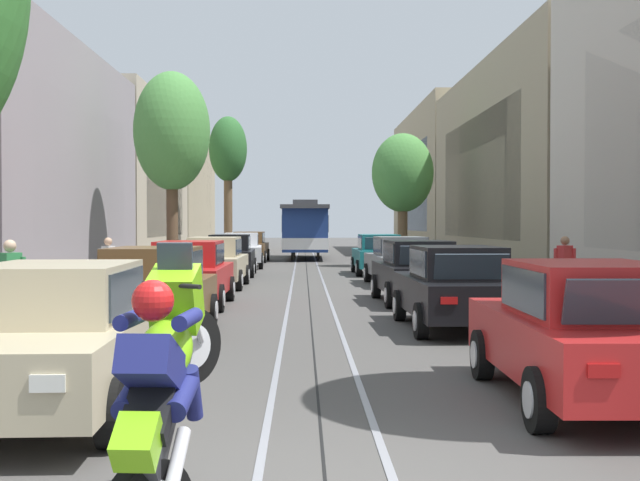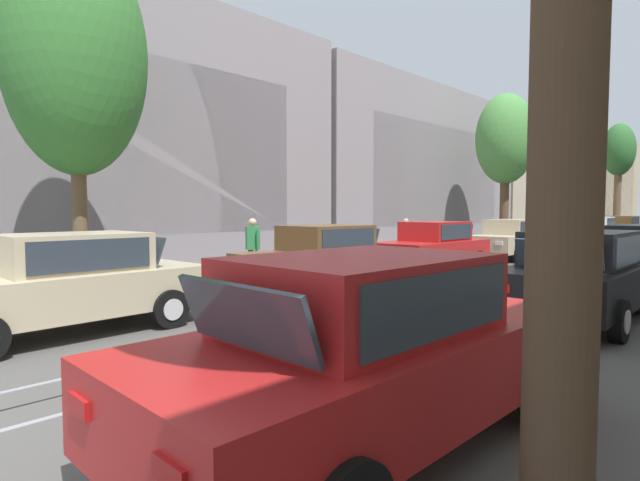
{
  "view_description": "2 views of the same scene",
  "coord_description": "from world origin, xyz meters",
  "px_view_note": "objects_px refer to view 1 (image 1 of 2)",
  "views": [
    {
      "loc": [
        -0.17,
        -5.73,
        2.01
      ],
      "look_at": [
        0.58,
        29.46,
        1.27
      ],
      "focal_mm": 45.46,
      "sensor_mm": 36.0,
      "label": 1
    },
    {
      "loc": [
        5.55,
        -0.04,
        1.94
      ],
      "look_at": [
        -2.58,
        8.38,
        1.24
      ],
      "focal_mm": 28.28,
      "sensor_mm": 36.0,
      "label": 2
    }
  ],
  "objects_px": {
    "parked_car_black_mid_right": "(417,271)",
    "pedestrian_crossing_far": "(10,282)",
    "parked_car_teal_fifth_right": "(379,254)",
    "pedestrian_on_right_pavement": "(565,266)",
    "parked_car_grey_fourth_right": "(400,260)",
    "parked_car_red_mid_left": "(189,273)",
    "street_tree_kerb_left_mid": "(228,153)",
    "motorcycle_with_rider": "(163,383)",
    "cable_car_trolley": "(306,230)",
    "parked_car_white_sixth_left": "(241,250)",
    "parked_car_brown_far_left": "(249,247)",
    "street_tree_kerb_left_second": "(172,133)",
    "street_tree_kerb_right_second": "(403,174)",
    "parked_car_beige_fourth_left": "(215,262)",
    "parked_car_brown_second_left": "(153,291)",
    "parked_car_black_second_right": "(456,287)",
    "parked_car_beige_near_left": "(54,338)",
    "pedestrian_on_left_pavement": "(108,264)",
    "parked_car_red_near_right": "(586,332)",
    "parked_car_black_fifth_left": "(230,255)"
  },
  "relations": [
    {
      "from": "parked_car_black_mid_right",
      "to": "pedestrian_crossing_far",
      "type": "distance_m",
      "value": 10.07
    },
    {
      "from": "parked_car_teal_fifth_right",
      "to": "pedestrian_on_right_pavement",
      "type": "xyz_separation_m",
      "value": [
        3.48,
        -12.04,
        0.16
      ]
    },
    {
      "from": "parked_car_black_mid_right",
      "to": "parked_car_grey_fourth_right",
      "type": "distance_m",
      "value": 6.02
    },
    {
      "from": "parked_car_grey_fourth_right",
      "to": "pedestrian_crossing_far",
      "type": "bearing_deg",
      "value": -124.5
    },
    {
      "from": "parked_car_red_mid_left",
      "to": "street_tree_kerb_left_mid",
      "type": "xyz_separation_m",
      "value": [
        -1.64,
        28.26,
        5.37
      ]
    },
    {
      "from": "parked_car_teal_fifth_right",
      "to": "motorcycle_with_rider",
      "type": "bearing_deg",
      "value": -98.32
    },
    {
      "from": "parked_car_red_mid_left",
      "to": "cable_car_trolley",
      "type": "relative_size",
      "value": 0.48
    },
    {
      "from": "parked_car_red_mid_left",
      "to": "pedestrian_on_right_pavement",
      "type": "distance_m",
      "value": 9.24
    },
    {
      "from": "parked_car_black_mid_right",
      "to": "parked_car_teal_fifth_right",
      "type": "height_order",
      "value": "same"
    },
    {
      "from": "parked_car_red_mid_left",
      "to": "parked_car_black_mid_right",
      "type": "height_order",
      "value": "same"
    },
    {
      "from": "parked_car_white_sixth_left",
      "to": "parked_car_brown_far_left",
      "type": "bearing_deg",
      "value": 90.26
    },
    {
      "from": "parked_car_black_mid_right",
      "to": "parked_car_teal_fifth_right",
      "type": "xyz_separation_m",
      "value": [
        0.1,
        11.49,
        0.0
      ]
    },
    {
      "from": "parked_car_black_mid_right",
      "to": "pedestrian_on_right_pavement",
      "type": "distance_m",
      "value": 3.62
    },
    {
      "from": "parked_car_brown_far_left",
      "to": "street_tree_kerb_left_second",
      "type": "xyz_separation_m",
      "value": [
        -1.87,
        -13.41,
        4.46
      ]
    },
    {
      "from": "street_tree_kerb_right_second",
      "to": "street_tree_kerb_left_mid",
      "type": "bearing_deg",
      "value": 130.87
    },
    {
      "from": "parked_car_beige_fourth_left",
      "to": "cable_car_trolley",
      "type": "relative_size",
      "value": 0.48
    },
    {
      "from": "parked_car_red_mid_left",
      "to": "motorcycle_with_rider",
      "type": "distance_m",
      "value": 14.58
    },
    {
      "from": "parked_car_beige_fourth_left",
      "to": "parked_car_brown_far_left",
      "type": "height_order",
      "value": "same"
    },
    {
      "from": "parked_car_brown_second_left",
      "to": "parked_car_grey_fourth_right",
      "type": "relative_size",
      "value": 0.99
    },
    {
      "from": "parked_car_black_second_right",
      "to": "parked_car_beige_near_left",
      "type": "bearing_deg",
      "value": -129.57
    },
    {
      "from": "cable_car_trolley",
      "to": "parked_car_beige_fourth_left",
      "type": "bearing_deg",
      "value": -98.26
    },
    {
      "from": "parked_car_black_second_right",
      "to": "parked_car_teal_fifth_right",
      "type": "relative_size",
      "value": 1.0
    },
    {
      "from": "parked_car_brown_far_left",
      "to": "parked_car_grey_fourth_right",
      "type": "bearing_deg",
      "value": -69.71
    },
    {
      "from": "parked_car_grey_fourth_right",
      "to": "parked_car_teal_fifth_right",
      "type": "distance_m",
      "value": 5.48
    },
    {
      "from": "parked_car_grey_fourth_right",
      "to": "parked_car_black_mid_right",
      "type": "bearing_deg",
      "value": -92.6
    },
    {
      "from": "parked_car_white_sixth_left",
      "to": "parked_car_red_mid_left",
      "type": "bearing_deg",
      "value": -89.94
    },
    {
      "from": "parked_car_grey_fourth_right",
      "to": "parked_car_teal_fifth_right",
      "type": "relative_size",
      "value": 1.01
    },
    {
      "from": "pedestrian_on_left_pavement",
      "to": "street_tree_kerb_left_mid",
      "type": "bearing_deg",
      "value": 88.28
    },
    {
      "from": "parked_car_brown_far_left",
      "to": "parked_car_red_near_right",
      "type": "height_order",
      "value": "same"
    },
    {
      "from": "parked_car_beige_near_left",
      "to": "street_tree_kerb_left_second",
      "type": "relative_size",
      "value": 0.59
    },
    {
      "from": "parked_car_brown_far_left",
      "to": "motorcycle_with_rider",
      "type": "relative_size",
      "value": 2.33
    },
    {
      "from": "pedestrian_on_left_pavement",
      "to": "parked_car_red_mid_left",
      "type": "bearing_deg",
      "value": -39.77
    },
    {
      "from": "parked_car_brown_second_left",
      "to": "street_tree_kerb_right_second",
      "type": "distance_m",
      "value": 24.36
    },
    {
      "from": "parked_car_red_near_right",
      "to": "pedestrian_on_left_pavement",
      "type": "relative_size",
      "value": 2.68
    },
    {
      "from": "parked_car_black_mid_right",
      "to": "cable_car_trolley",
      "type": "height_order",
      "value": "cable_car_trolley"
    },
    {
      "from": "parked_car_brown_second_left",
      "to": "street_tree_kerb_right_second",
      "type": "relative_size",
      "value": 0.71
    },
    {
      "from": "parked_car_beige_near_left",
      "to": "parked_car_brown_second_left",
      "type": "distance_m",
      "value": 5.94
    },
    {
      "from": "parked_car_black_fifth_left",
      "to": "cable_car_trolley",
      "type": "distance_m",
      "value": 14.85
    },
    {
      "from": "parked_car_brown_second_left",
      "to": "pedestrian_crossing_far",
      "type": "bearing_deg",
      "value": -174.89
    },
    {
      "from": "parked_car_teal_fifth_right",
      "to": "pedestrian_crossing_far",
      "type": "height_order",
      "value": "pedestrian_crossing_far"
    },
    {
      "from": "parked_car_brown_second_left",
      "to": "parked_car_teal_fifth_right",
      "type": "height_order",
      "value": "same"
    },
    {
      "from": "parked_car_grey_fourth_right",
      "to": "cable_car_trolley",
      "type": "bearing_deg",
      "value": 98.8
    },
    {
      "from": "pedestrian_on_left_pavement",
      "to": "pedestrian_crossing_far",
      "type": "xyz_separation_m",
      "value": [
        0.06,
        -7.4,
        0.05
      ]
    },
    {
      "from": "parked_car_brown_far_left",
      "to": "parked_car_black_second_right",
      "type": "height_order",
      "value": "same"
    },
    {
      "from": "parked_car_beige_near_left",
      "to": "pedestrian_crossing_far",
      "type": "height_order",
      "value": "pedestrian_crossing_far"
    },
    {
      "from": "parked_car_white_sixth_left",
      "to": "parked_car_grey_fourth_right",
      "type": "bearing_deg",
      "value": -60.38
    },
    {
      "from": "parked_car_red_mid_left",
      "to": "street_tree_kerb_left_second",
      "type": "xyz_separation_m",
      "value": [
        -1.92,
        9.48,
        4.46
      ]
    },
    {
      "from": "parked_car_red_near_right",
      "to": "parked_car_grey_fourth_right",
      "type": "bearing_deg",
      "value": 89.98
    },
    {
      "from": "parked_car_beige_near_left",
      "to": "street_tree_kerb_right_second",
      "type": "height_order",
      "value": "street_tree_kerb_right_second"
    },
    {
      "from": "parked_car_brown_second_left",
      "to": "parked_car_red_mid_left",
      "type": "bearing_deg",
      "value": 90.88
    }
  ]
}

